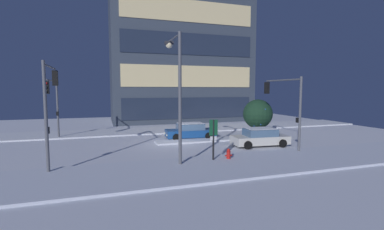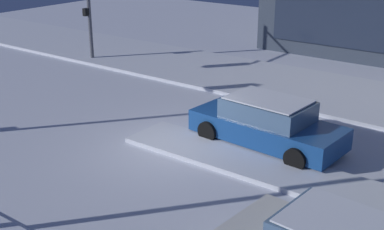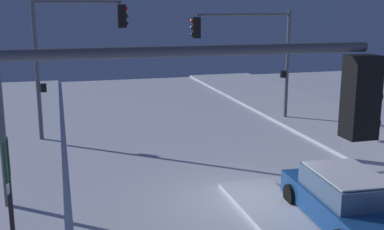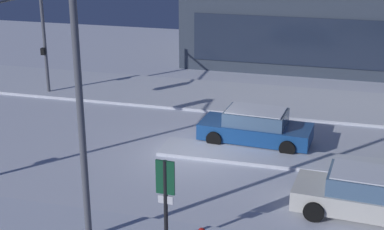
% 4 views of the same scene
% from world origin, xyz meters
% --- Properties ---
extents(ground, '(52.00, 52.00, 0.00)m').
position_xyz_m(ground, '(0.00, 0.00, 0.00)').
color(ground, silver).
extents(curb_strip_far, '(52.00, 5.20, 0.14)m').
position_xyz_m(curb_strip_far, '(0.00, 7.92, 0.07)').
color(curb_strip_far, silver).
rests_on(curb_strip_far, ground).
extents(median_strip, '(9.00, 1.80, 0.14)m').
position_xyz_m(median_strip, '(3.10, 0.55, 0.07)').
color(median_strip, silver).
rests_on(median_strip, ground).
extents(car_near, '(4.80, 2.38, 1.49)m').
position_xyz_m(car_near, '(6.61, -3.09, 0.71)').
color(car_near, silver).
rests_on(car_near, ground).
extents(car_far, '(4.84, 2.34, 1.49)m').
position_xyz_m(car_far, '(2.20, 2.05, 0.71)').
color(car_far, '#19478C').
rests_on(car_far, ground).
extents(traffic_light_corner_far_left, '(0.32, 5.25, 5.61)m').
position_xyz_m(traffic_light_corner_far_left, '(-9.76, 4.02, 3.92)').
color(traffic_light_corner_far_left, '#565960').
rests_on(traffic_light_corner_far_left, ground).
extents(street_lamp_arched, '(0.56, 2.90, 8.01)m').
position_xyz_m(street_lamp_arched, '(-1.28, -6.12, 5.19)').
color(street_lamp_arched, '#565960').
rests_on(street_lamp_arched, ground).
extents(parking_info_sign, '(0.55, 0.12, 2.74)m').
position_xyz_m(parking_info_sign, '(1.02, -6.56, 1.75)').
color(parking_info_sign, black).
rests_on(parking_info_sign, ground).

